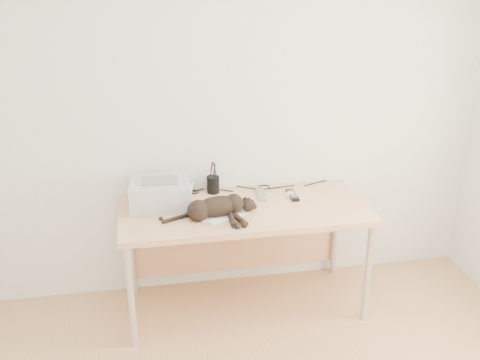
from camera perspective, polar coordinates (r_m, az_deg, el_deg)
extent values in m
plane|color=white|center=(3.60, -0.54, 7.52)|extent=(3.50, 0.00, 3.50)
cube|color=tan|center=(3.46, 0.52, -3.28)|extent=(1.60, 0.70, 0.04)
cylinder|color=#BDBDC0|center=(3.32, -11.57, -12.14)|extent=(0.04, 0.04, 0.70)
cylinder|color=#BDBDC0|center=(3.58, 13.48, -9.64)|extent=(0.04, 0.04, 0.70)
cylinder|color=#BDBDC0|center=(3.84, -11.51, -7.25)|extent=(0.04, 0.04, 0.70)
cylinder|color=#BDBDC0|center=(4.07, 10.16, -5.44)|extent=(0.04, 0.04, 0.70)
cube|color=tan|center=(3.89, -0.42, -5.58)|extent=(1.48, 0.02, 0.60)
cube|color=#B7B7BC|center=(3.48, -8.50, -1.44)|extent=(0.40, 0.34, 0.17)
cube|color=black|center=(3.48, -8.51, -1.31)|extent=(0.32, 0.04, 0.10)
cube|color=gray|center=(3.45, -8.58, -0.05)|extent=(0.24, 0.17, 0.01)
cube|color=white|center=(3.37, -1.81, -3.55)|extent=(0.36, 0.32, 0.00)
cube|color=white|center=(3.38, -2.37, -3.40)|extent=(0.34, 0.28, 0.00)
ellipsoid|color=black|center=(3.31, -2.44, -2.84)|extent=(0.33, 0.18, 0.13)
sphere|color=black|center=(3.27, -4.48, -3.29)|extent=(0.13, 0.13, 0.13)
ellipsoid|color=black|center=(3.37, 0.88, -2.67)|extent=(0.11, 0.10, 0.08)
cone|color=black|center=(3.39, 0.56, -1.93)|extent=(0.04, 0.05, 0.04)
cone|color=black|center=(3.40, 0.94, -1.98)|extent=(0.04, 0.05, 0.04)
cylinder|color=black|center=(3.25, -0.85, -4.26)|extent=(0.06, 0.18, 0.03)
cylinder|color=black|center=(3.26, -0.11, -4.13)|extent=(0.06, 0.18, 0.03)
cylinder|color=black|center=(3.30, -6.78, -4.05)|extent=(0.20, 0.06, 0.02)
imported|color=white|center=(3.64, -5.73, -0.91)|extent=(0.14, 0.14, 0.10)
cylinder|color=black|center=(3.66, -2.89, -0.49)|extent=(0.09, 0.09, 0.12)
cylinder|color=#990C0C|center=(3.63, -3.11, 0.67)|extent=(0.01, 0.01, 0.16)
cylinder|color=navy|center=(3.65, -2.73, 0.75)|extent=(0.01, 0.01, 0.16)
cylinder|color=black|center=(3.62, -2.88, 0.61)|extent=(0.01, 0.01, 0.16)
cube|color=gray|center=(3.62, 2.26, -1.58)|extent=(0.07, 0.20, 0.02)
cube|color=black|center=(3.63, 5.60, -1.62)|extent=(0.05, 0.18, 0.02)
ellipsoid|color=white|center=(3.64, 5.47, -1.42)|extent=(0.08, 0.12, 0.04)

